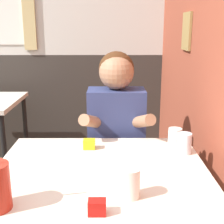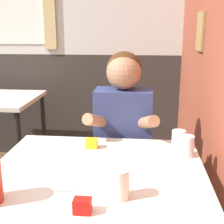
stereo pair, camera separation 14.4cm
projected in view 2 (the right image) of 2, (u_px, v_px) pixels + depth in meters
The scene contains 9 objects.
brick_wall_right at pixel (212, 30), 1.87m from camera, with size 0.08×4.33×2.70m.
back_wall at pixel (53, 28), 3.14m from camera, with size 5.55×0.09×2.70m.
main_table at pixel (97, 186), 1.36m from camera, with size 0.94×0.85×0.77m.
person_seated at pixel (123, 147), 1.92m from camera, with size 0.42×0.41×1.24m.
glass_near_pitcher at pixel (187, 146), 1.49m from camera, with size 0.07×0.07×0.10m.
glass_center at pixel (179, 139), 1.59m from camera, with size 0.07×0.07×0.09m.
glass_far_side at pixel (120, 184), 1.12m from camera, with size 0.07×0.07×0.11m.
condiment_ketchup at pixel (82, 206), 1.04m from camera, with size 0.06×0.04×0.05m.
condiment_mustard at pixel (91, 143), 1.60m from camera, with size 0.06×0.04×0.05m.
Camera 2 is at (0.90, -0.82, 1.37)m, focal length 50.00 mm.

